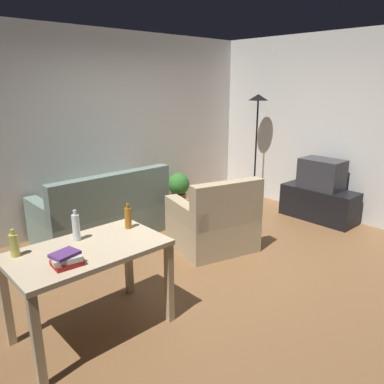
% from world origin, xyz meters
% --- Properties ---
extents(ground_plane, '(5.20, 4.40, 0.02)m').
position_xyz_m(ground_plane, '(0.00, 0.00, -0.01)').
color(ground_plane, brown).
extents(wall_rear, '(5.20, 0.10, 2.70)m').
position_xyz_m(wall_rear, '(0.00, 2.20, 1.35)').
color(wall_rear, silver).
rests_on(wall_rear, ground_plane).
extents(wall_right, '(0.10, 4.40, 2.70)m').
position_xyz_m(wall_right, '(2.60, 0.00, 1.35)').
color(wall_right, silver).
rests_on(wall_right, ground_plane).
extents(couch, '(1.66, 0.84, 0.92)m').
position_xyz_m(couch, '(-0.49, 1.59, 0.31)').
color(couch, slate).
rests_on(couch, ground_plane).
extents(tv_stand, '(0.44, 1.10, 0.48)m').
position_xyz_m(tv_stand, '(2.25, 0.03, 0.24)').
color(tv_stand, black).
rests_on(tv_stand, ground_plane).
extents(tv, '(0.41, 0.60, 0.44)m').
position_xyz_m(tv, '(2.25, 0.03, 0.70)').
color(tv, '#2D2D33').
rests_on(tv, tv_stand).
extents(torchiere_lamp, '(0.32, 0.32, 1.81)m').
position_xyz_m(torchiere_lamp, '(2.25, 1.26, 1.41)').
color(torchiere_lamp, black).
rests_on(torchiere_lamp, ground_plane).
extents(desk, '(1.20, 0.71, 0.76)m').
position_xyz_m(desk, '(-1.56, -0.11, 0.65)').
color(desk, '#C6B28E').
rests_on(desk, ground_plane).
extents(potted_plant, '(0.36, 0.36, 0.57)m').
position_xyz_m(potted_plant, '(1.08, 1.90, 0.33)').
color(potted_plant, brown).
rests_on(potted_plant, ground_plane).
extents(armchair, '(1.09, 1.04, 0.92)m').
position_xyz_m(armchair, '(0.35, 0.37, 0.32)').
color(armchair, tan).
rests_on(armchair, ground_plane).
extents(bottle_squat, '(0.07, 0.07, 0.21)m').
position_xyz_m(bottle_squat, '(-2.03, 0.12, 0.85)').
color(bottle_squat, '#BCB24C').
rests_on(bottle_squat, desk).
extents(bottle_clear, '(0.06, 0.06, 0.26)m').
position_xyz_m(bottle_clear, '(-1.56, 0.08, 0.87)').
color(bottle_clear, silver).
rests_on(bottle_clear, desk).
extents(bottle_amber, '(0.06, 0.06, 0.23)m').
position_xyz_m(bottle_amber, '(-1.10, 0.02, 0.86)').
color(bottle_amber, '#9E6019').
rests_on(bottle_amber, desk).
extents(book_stack, '(0.22, 0.18, 0.10)m').
position_xyz_m(book_stack, '(-1.81, -0.28, 0.81)').
color(book_stack, maroon).
rests_on(book_stack, desk).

